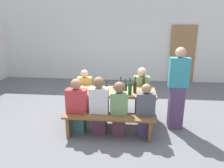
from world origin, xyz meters
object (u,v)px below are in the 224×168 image
seated_guest_near_3 (145,112)px  seated_guest_far_0 (85,92)px  wine_bottle_1 (125,88)px  wine_glass_1 (117,88)px  wine_glass_2 (147,86)px  wine_bottle_2 (121,85)px  seated_guest_far_1 (141,92)px  seated_guest_near_2 (119,109)px  wine_glass_0 (107,84)px  wooden_door (182,54)px  wine_bottle_4 (107,90)px  seated_guest_near_1 (99,107)px  tasting_table (112,94)px  wine_glass_3 (114,86)px  seated_guest_near_0 (77,108)px  standing_host (177,90)px  wine_bottle_0 (130,88)px  bench_far (115,98)px  wine_bottle_3 (144,83)px  wine_bottle_5 (135,87)px  bench_near (109,121)px

seated_guest_near_3 → seated_guest_far_0: 1.75m
wine_bottle_1 → wine_glass_1: wine_bottle_1 is taller
wine_glass_2 → wine_bottle_2: bearing=-174.1°
seated_guest_far_1 → wine_glass_2: bearing=12.9°
seated_guest_near_2 → wine_glass_0: bearing=29.0°
seated_guest_far_0 → wine_bottle_1: bearing=55.7°
wine_bottle_2 → seated_guest_near_2: (0.01, -0.54, -0.33)m
wooden_door → wine_bottle_4: wooden_door is taller
seated_guest_near_1 → tasting_table: bearing=-21.9°
wine_glass_3 → seated_guest_near_0: 0.90m
wine_glass_0 → seated_guest_far_0: (-0.59, 0.45, -0.36)m
wine_bottle_2 → standing_host: (1.18, -0.13, -0.04)m
wine_bottle_1 → wine_bottle_0: bearing=-24.9°
tasting_table → wine_glass_3: bearing=-41.8°
seated_guest_near_1 → seated_guest_far_1: seated_guest_near_1 is taller
bench_far → wine_bottle_2: wine_bottle_2 is taller
wooden_door → wine_bottle_3: 3.74m
seated_guest_near_2 → wine_glass_2: bearing=-43.1°
tasting_table → seated_guest_far_0: (-0.72, 0.51, -0.15)m
wooden_door → seated_guest_far_0: (-2.96, -3.12, -0.54)m
wooden_door → wine_glass_1: (-2.12, -3.87, -0.17)m
wine_bottle_3 → seated_guest_far_0: 1.48m
wine_glass_2 → seated_guest_near_3: 0.70m
wine_bottle_5 → seated_guest_far_0: wine_bottle_5 is taller
wooden_door → wine_bottle_5: size_ratio=5.97×
wine_glass_0 → wine_glass_3: bearing=-31.2°
wine_bottle_3 → standing_host: size_ratio=0.19×
tasting_table → seated_guest_near_3: (0.70, -0.51, -0.16)m
wine_bottle_2 → seated_guest_near_3: size_ratio=0.30×
bench_near → wine_bottle_0: size_ratio=4.97×
wooden_door → seated_guest_near_0: bearing=-124.9°
seated_guest_near_1 → wine_bottle_2: bearing=-35.9°
seated_guest_far_1 → tasting_table: bearing=-52.0°
tasting_table → wine_bottle_0: size_ratio=5.25×
bench_near → wine_bottle_4: 0.64m
tasting_table → standing_host: bearing=-4.2°
seated_guest_near_0 → seated_guest_near_2: 0.84m
wine_bottle_3 → seated_guest_near_0: bearing=-150.9°
wine_glass_3 → seated_guest_near_0: seated_guest_near_0 is taller
wine_glass_0 → seated_guest_near_2: 0.74m
wine_bottle_4 → seated_guest_near_0: seated_guest_near_0 is taller
wine_glass_3 → seated_guest_far_0: (-0.77, 0.55, -0.35)m
wine_glass_2 → wine_glass_1: bearing=-153.0°
seated_guest_near_0 → seated_guest_near_3: bearing=-90.0°
bench_far → wine_glass_0: (-0.12, -0.60, 0.53)m
wine_bottle_1 → wine_glass_3: size_ratio=1.94×
wine_bottle_4 → seated_guest_far_0: bearing=128.7°
wooden_door → bench_near: size_ratio=1.18×
wine_glass_0 → standing_host: standing_host is taller
wine_bottle_1 → wine_glass_3: bearing=150.7°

